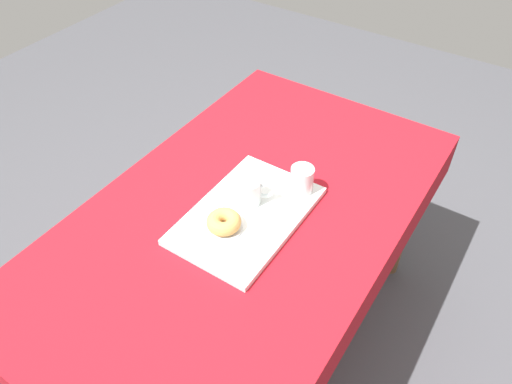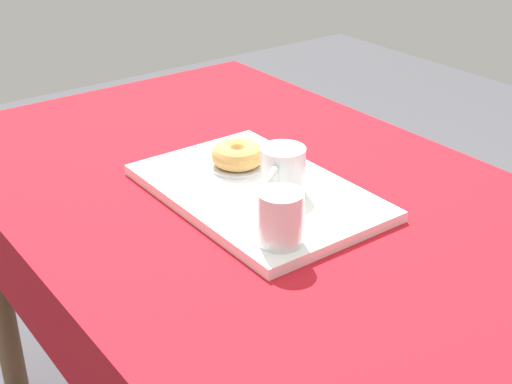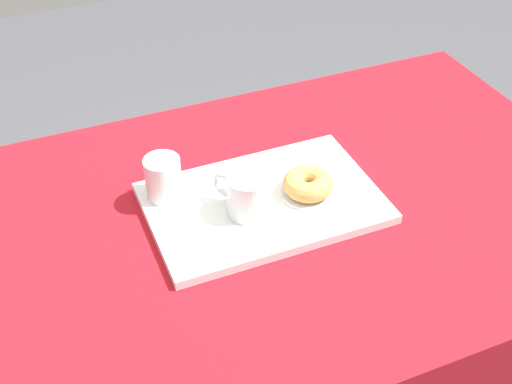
% 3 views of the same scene
% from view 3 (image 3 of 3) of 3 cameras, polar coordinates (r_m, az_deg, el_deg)
% --- Properties ---
extents(dining_table, '(1.55, 0.92, 0.77)m').
position_cam_3_polar(dining_table, '(1.44, 0.21, -4.83)').
color(dining_table, '#A8141E').
rests_on(dining_table, ground).
extents(serving_tray, '(0.48, 0.31, 0.02)m').
position_cam_3_polar(serving_tray, '(1.39, 0.62, -0.94)').
color(serving_tray, white).
rests_on(serving_tray, dining_table).
extents(tea_mug_left, '(0.10, 0.12, 0.09)m').
position_cam_3_polar(tea_mug_left, '(1.32, -0.78, -0.34)').
color(tea_mug_left, silver).
rests_on(tea_mug_left, serving_tray).
extents(water_glass_near, '(0.08, 0.08, 0.09)m').
position_cam_3_polar(water_glass_near, '(1.38, -7.96, 1.04)').
color(water_glass_near, silver).
rests_on(water_glass_near, serving_tray).
extents(donut_plate_left, '(0.11, 0.11, 0.01)m').
position_cam_3_polar(donut_plate_left, '(1.39, 4.47, -0.12)').
color(donut_plate_left, silver).
rests_on(donut_plate_left, serving_tray).
extents(sugar_donut_left, '(0.11, 0.11, 0.04)m').
position_cam_3_polar(sugar_donut_left, '(1.38, 4.52, 0.69)').
color(sugar_donut_left, tan).
rests_on(sugar_donut_left, donut_plate_left).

